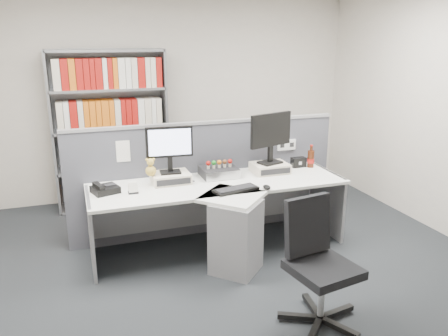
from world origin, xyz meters
name	(u,v)px	position (x,y,z in m)	size (l,w,h in m)	color
ground	(247,286)	(0.00, 0.00, 0.00)	(5.50, 5.50, 0.00)	#292D30
room_shell	(251,84)	(0.00, 0.00, 1.79)	(5.04, 5.54, 2.72)	beige
partition	(207,177)	(0.00, 1.25, 0.65)	(3.00, 0.08, 1.27)	#4C4D56
desk	(226,215)	(0.00, 0.60, 0.46)	(2.60, 1.20, 0.72)	white
monitor_riser_left	(171,178)	(-0.46, 0.98, 0.77)	(0.38, 0.31, 0.10)	beige
monitor_riser_right	(270,168)	(0.64, 0.98, 0.77)	(0.38, 0.31, 0.10)	beige
monitor_left	(169,146)	(-0.46, 0.98, 1.10)	(0.47, 0.16, 0.47)	black
monitor_right	(271,134)	(0.64, 0.98, 1.15)	(0.52, 0.24, 0.55)	black
desktop_pc	(219,172)	(0.07, 1.02, 0.77)	(0.37, 0.33, 0.10)	black
figurines	(219,163)	(0.07, 1.00, 0.87)	(0.29, 0.05, 0.09)	beige
keyboard	(236,189)	(0.08, 0.52, 0.73)	(0.47, 0.25, 0.03)	black
mouse	(267,187)	(0.38, 0.47, 0.74)	(0.07, 0.11, 0.04)	black
desk_phone	(105,189)	(-1.12, 0.87, 0.76)	(0.28, 0.27, 0.10)	black
desk_calendar	(133,188)	(-0.87, 0.77, 0.77)	(0.09, 0.07, 0.11)	black
plush_toy	(151,168)	(-0.66, 0.94, 0.90)	(0.11, 0.11, 0.18)	gold
speaker	(298,162)	(1.03, 1.07, 0.77)	(0.16, 0.09, 0.11)	black
cola_bottle	(311,159)	(1.16, 1.01, 0.82)	(0.08, 0.08, 0.26)	#3F190A
shelving_unit	(111,132)	(-0.90, 2.44, 0.98)	(1.41, 0.40, 2.00)	gray
filing_cabinet	(276,174)	(1.20, 1.99, 0.35)	(0.45, 0.61, 0.70)	gray
desk_fan	(277,126)	(1.20, 1.99, 1.01)	(0.29, 0.17, 0.49)	white
office_chair	(317,259)	(0.32, -0.61, 0.52)	(0.63, 0.63, 0.96)	silver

